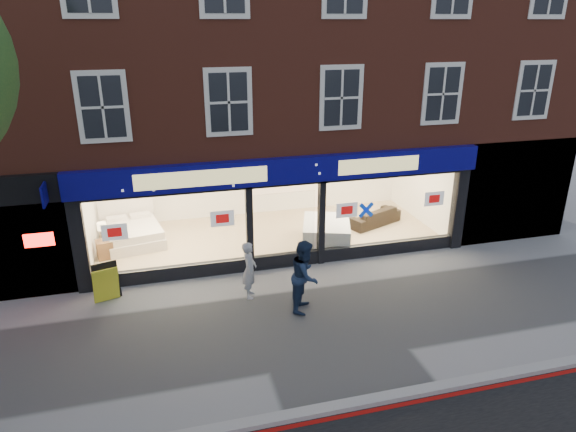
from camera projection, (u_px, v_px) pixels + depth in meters
name	position (u px, v px, depth m)	size (l,w,h in m)	color
ground	(319.00, 322.00, 12.23)	(120.00, 120.00, 0.00)	gray
kerb_line	(371.00, 411.00, 9.43)	(60.00, 0.10, 0.01)	#8C0A07
kerb_stone	(367.00, 401.00, 9.59)	(60.00, 0.25, 0.12)	gray
showroom_floor	(269.00, 236.00, 16.94)	(11.00, 4.50, 0.10)	tan
building	(254.00, 22.00, 16.09)	(19.00, 8.26, 10.30)	brown
display_bed	(132.00, 232.00, 16.28)	(2.07, 2.37, 1.18)	silver
bedside_table	(105.00, 249.00, 15.20)	(0.45, 0.45, 0.55)	brown
mattress_stack	(326.00, 232.00, 16.18)	(1.94, 2.18, 0.72)	silver
sofa	(373.00, 216.00, 17.72)	(1.98, 0.78, 0.58)	black
a_board	(106.00, 283.00, 13.00)	(0.64, 0.41, 0.98)	gold
pedestrian_grey	(249.00, 270.00, 13.10)	(0.55, 0.36, 1.52)	#A0A3A8
pedestrian_blue	(305.00, 276.00, 12.48)	(0.88, 0.69, 1.82)	#16243F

